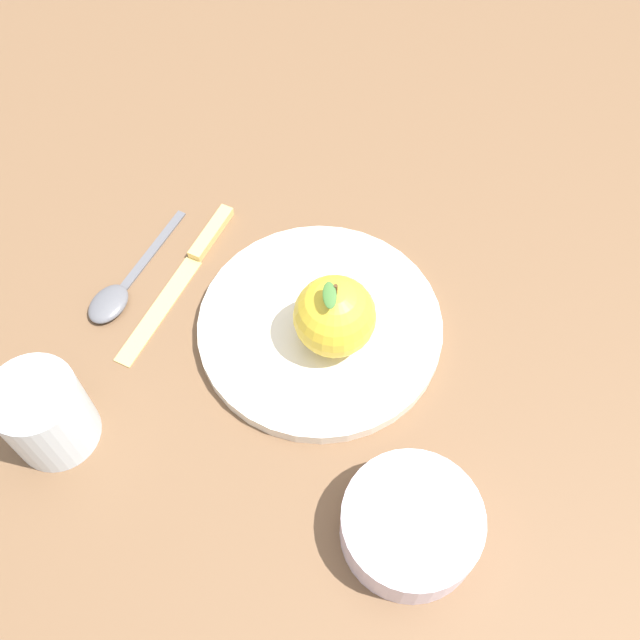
% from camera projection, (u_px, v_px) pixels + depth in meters
% --- Properties ---
extents(ground_plane, '(2.40, 2.40, 0.00)m').
position_uv_depth(ground_plane, '(301.00, 336.00, 0.72)').
color(ground_plane, brown).
extents(dinner_plate, '(0.24, 0.24, 0.01)m').
position_uv_depth(dinner_plate, '(320.00, 326.00, 0.72)').
color(dinner_plate, silver).
rests_on(dinner_plate, ground_plane).
extents(apple, '(0.08, 0.08, 0.09)m').
position_uv_depth(apple, '(335.00, 316.00, 0.67)').
color(apple, gold).
rests_on(apple, dinner_plate).
extents(side_bowl, '(0.12, 0.12, 0.04)m').
position_uv_depth(side_bowl, '(411.00, 524.00, 0.60)').
color(side_bowl, silver).
rests_on(side_bowl, ground_plane).
extents(cup, '(0.08, 0.08, 0.08)m').
position_uv_depth(cup, '(44.00, 412.00, 0.63)').
color(cup, silver).
rests_on(cup, ground_plane).
extents(knife, '(0.21, 0.04, 0.01)m').
position_uv_depth(knife, '(188.00, 267.00, 0.76)').
color(knife, '#D8B766').
rests_on(knife, ground_plane).
extents(spoon, '(0.16, 0.04, 0.01)m').
position_uv_depth(spoon, '(118.00, 292.00, 0.74)').
color(spoon, '#59595E').
rests_on(spoon, ground_plane).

